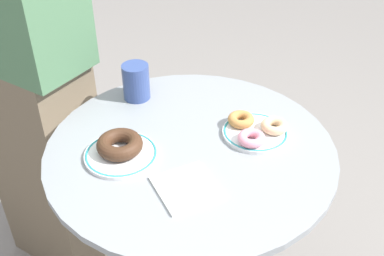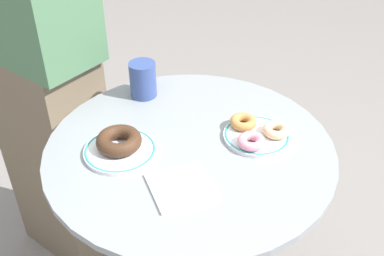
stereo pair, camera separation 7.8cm
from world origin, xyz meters
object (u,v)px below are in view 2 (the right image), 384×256
Objects in this scene: cafe_table at (190,204)px; donut_glazed at (276,130)px; coffee_mug at (143,78)px; plate_right at (256,136)px; donut_chocolate at (119,141)px; plate_left at (120,150)px; paper_napkin at (180,187)px; donut_old_fashioned at (243,122)px; person_figure at (36,58)px; donut_pink_frosted at (251,141)px.

donut_glazed reaches higher than cafe_table.
coffee_mug is (-0.34, 0.23, 0.03)m from donut_glazed.
plate_right is 1.51× the size of donut_chocolate.
paper_napkin is (0.14, -0.13, -0.00)m from plate_left.
donut_old_fashioned is 0.67m from person_figure.
coffee_mug is (-0.12, 0.25, 0.26)m from cafe_table.
donut_pink_frosted is (0.32, -0.01, -0.01)m from donut_chocolate.
cafe_table is at bearing -172.03° from plate_right.
cafe_table is 0.38m from coffee_mug.
donut_chocolate is at bearing 177.61° from donut_pink_frosted.
donut_pink_frosted is (-0.02, -0.04, 0.02)m from plate_right.
person_figure reaches higher than donut_chocolate.
coffee_mug reaches higher than plate_right.
coffee_mug reaches higher than donut_glazed.
donut_chocolate is (-0.17, -0.01, 0.23)m from cafe_table.
person_figure is at bearing 158.84° from coffee_mug.
person_figure reaches higher than cafe_table.
paper_napkin is 0.08× the size of person_figure.
donut_old_fashioned is (0.31, 0.07, -0.01)m from donut_chocolate.
paper_napkin is 1.09× the size of coffee_mug.
plate_left is at bearing -100.94° from coffee_mug.
donut_old_fashioned is (-0.08, 0.04, 0.00)m from donut_glazed.
plate_right is 0.35m from donut_chocolate.
donut_glazed and donut_old_fashioned have the same top height.
paper_napkin is at bearing -144.11° from donut_pink_frosted.
donut_glazed is (0.22, 0.02, 0.23)m from cafe_table.
donut_old_fashioned reaches higher than plate_left.
coffee_mug is (0.05, 0.26, 0.02)m from donut_chocolate.
plate_right is 0.05m from donut_pink_frosted.
donut_pink_frosted is at bearing -116.72° from plate_right.
donut_chocolate is at bearing -174.98° from plate_right.
coffee_mug is at bearing 102.57° from paper_napkin.
donut_pink_frosted is 0.04× the size of person_figure.
donut_glazed is at bearing -1.06° from plate_right.
plate_left is 0.32m from donut_old_fashioned.
coffee_mug is (-0.27, 0.27, 0.03)m from donut_pink_frosted.
paper_napkin is at bearing -51.88° from person_figure.
plate_left is 0.39m from donut_glazed.
donut_glazed is at bearing 31.11° from donut_pink_frosted.
donut_chocolate reaches higher than donut_glazed.
donut_old_fashioned is 1.00× the size of donut_pink_frosted.
plate_right reaches higher than paper_napkin.
donut_glazed is 1.00× the size of donut_pink_frosted.
donut_chocolate is 0.32m from donut_old_fashioned.
plate_left is 2.56× the size of donut_glazed.
donut_chocolate is 0.07× the size of person_figure.
donut_old_fashioned is at bearing 126.44° from plate_right.
cafe_table is 0.26m from paper_napkin.
coffee_mug is 0.07× the size of person_figure.
donut_pink_frosted is 0.38m from coffee_mug.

